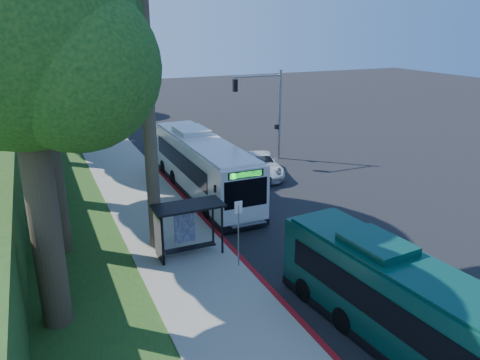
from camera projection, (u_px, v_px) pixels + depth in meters
name	position (u px, v px, depth m)	size (l,w,h in m)	color
ground	(288.00, 210.00, 27.24)	(140.00, 140.00, 0.00)	black
sidewalk	(166.00, 231.00, 24.39)	(4.50, 70.00, 0.12)	gray
red_curb	(238.00, 255.00, 21.82)	(0.25, 30.00, 0.13)	maroon
grass_verge	(45.00, 215.00, 26.52)	(8.00, 70.00, 0.06)	#234719
bus_shelter	(182.00, 220.00, 21.38)	(3.20, 1.51, 2.55)	black
stop_sign_pole	(238.00, 225.00, 20.16)	(0.35, 0.06, 3.17)	gray
traffic_signal_pole	(268.00, 104.00, 35.95)	(4.10, 0.30, 7.00)	gray
tree_0	(30.00, 1.00, 18.86)	(8.40, 8.00, 15.70)	#382B1E
tree_2	(35.00, 21.00, 33.12)	(8.82, 8.40, 15.12)	#382B1E
tree_3	(4.00, 2.00, 38.79)	(10.08, 9.60, 17.28)	#382B1E
tree_4	(37.00, 30.00, 47.40)	(8.40, 8.00, 14.14)	#382B1E
tree_5	(44.00, 36.00, 54.95)	(7.35, 7.00, 12.86)	#382B1E
tree_6	(22.00, 46.00, 13.94)	(7.56, 7.20, 13.74)	#382B1E
white_bus	(202.00, 165.00, 29.48)	(2.79, 12.86, 3.83)	silver
teal_bus	(413.00, 310.00, 14.94)	(3.40, 11.47, 3.37)	#0A372E
pickup	(260.00, 165.00, 33.27)	(2.60, 5.63, 1.57)	silver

